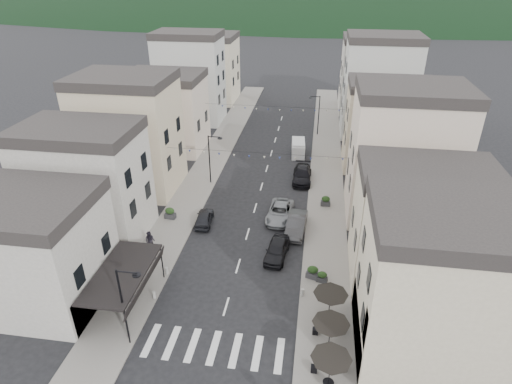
% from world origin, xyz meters
% --- Properties ---
extents(ground, '(700.00, 700.00, 0.00)m').
position_xyz_m(ground, '(0.00, 0.00, 0.00)').
color(ground, black).
rests_on(ground, ground).
extents(sidewalk_left, '(4.00, 76.00, 0.12)m').
position_xyz_m(sidewalk_left, '(-7.50, 32.00, 0.06)').
color(sidewalk_left, slate).
rests_on(sidewalk_left, ground).
extents(sidewalk_right, '(4.00, 76.00, 0.12)m').
position_xyz_m(sidewalk_right, '(7.50, 32.00, 0.06)').
color(sidewalk_right, slate).
rests_on(sidewalk_right, ground).
extents(hill_backdrop, '(640.00, 360.00, 70.00)m').
position_xyz_m(hill_backdrop, '(0.00, 300.00, 0.00)').
color(hill_backdrop, black).
rests_on(hill_backdrop, ground).
extents(boutique_building, '(12.00, 8.00, 8.00)m').
position_xyz_m(boutique_building, '(-15.50, 5.00, 4.00)').
color(boutique_building, '#A7A299').
rests_on(boutique_building, ground).
extents(bistro_building, '(10.00, 8.00, 10.00)m').
position_xyz_m(bistro_building, '(14.50, 4.00, 5.00)').
color(bistro_building, beige).
rests_on(bistro_building, ground).
extents(boutique_awning, '(3.77, 7.50, 3.28)m').
position_xyz_m(boutique_awning, '(-7.25, 5.00, 3.11)').
color(boutique_awning, black).
rests_on(boutique_awning, ground).
extents(buildings_row_left, '(10.20, 54.16, 14.00)m').
position_xyz_m(buildings_row_left, '(-14.50, 37.75, 6.12)').
color(buildings_row_left, '#A7A299').
rests_on(buildings_row_left, ground).
extents(buildings_row_right, '(10.20, 54.16, 14.50)m').
position_xyz_m(buildings_row_right, '(14.50, 36.59, 6.32)').
color(buildings_row_right, beige).
rests_on(buildings_row_right, ground).
extents(cafe_terrace, '(2.50, 8.10, 2.53)m').
position_xyz_m(cafe_terrace, '(7.70, 2.80, 2.36)').
color(cafe_terrace, black).
rests_on(cafe_terrace, ground).
extents(streetlamp_left_near, '(1.70, 0.56, 6.00)m').
position_xyz_m(streetlamp_left_near, '(-5.82, 2.00, 3.70)').
color(streetlamp_left_near, black).
rests_on(streetlamp_left_near, ground).
extents(streetlamp_left_far, '(1.70, 0.56, 6.00)m').
position_xyz_m(streetlamp_left_far, '(-5.82, 26.00, 3.70)').
color(streetlamp_left_far, black).
rests_on(streetlamp_left_far, ground).
extents(streetlamp_right_far, '(1.70, 0.56, 6.00)m').
position_xyz_m(streetlamp_right_far, '(5.82, 44.00, 3.70)').
color(streetlamp_right_far, black).
rests_on(streetlamp_right_far, ground).
extents(bollards, '(11.66, 10.26, 0.60)m').
position_xyz_m(bollards, '(0.00, 5.50, 0.42)').
color(bollards, gray).
rests_on(bollards, ground).
extents(bunting_near, '(19.00, 0.28, 0.62)m').
position_xyz_m(bunting_near, '(0.00, 22.00, 5.65)').
color(bunting_near, black).
rests_on(bunting_near, ground).
extents(bunting_far, '(19.00, 0.28, 0.62)m').
position_xyz_m(bunting_far, '(0.00, 38.00, 5.65)').
color(bunting_far, black).
rests_on(bunting_far, ground).
extents(parked_car_a, '(2.21, 4.56, 1.50)m').
position_xyz_m(parked_car_a, '(3.17, 12.84, 0.75)').
color(parked_car_a, black).
rests_on(parked_car_a, ground).
extents(parked_car_b, '(2.04, 5.01, 1.62)m').
position_xyz_m(parked_car_b, '(4.60, 17.11, 0.81)').
color(parked_car_b, '#323234').
rests_on(parked_car_b, ground).
extents(parked_car_c, '(2.77, 5.42, 1.46)m').
position_xyz_m(parked_car_c, '(2.80, 19.33, 0.73)').
color(parked_car_c, gray).
rests_on(parked_car_c, ground).
extents(parked_car_d, '(2.23, 5.37, 1.55)m').
position_xyz_m(parked_car_d, '(4.60, 28.22, 0.78)').
color(parked_car_d, black).
rests_on(parked_car_d, ground).
extents(parked_car_e, '(1.92, 4.01, 1.32)m').
position_xyz_m(parked_car_e, '(-4.60, 17.23, 0.66)').
color(parked_car_e, black).
rests_on(parked_car_e, ground).
extents(delivery_van, '(2.00, 4.43, 2.07)m').
position_xyz_m(delivery_van, '(3.64, 36.12, 1.02)').
color(delivery_van, silver).
rests_on(delivery_van, ground).
extents(pedestrian_a, '(0.85, 0.75, 1.95)m').
position_xyz_m(pedestrian_a, '(-7.43, 10.55, 1.10)').
color(pedestrian_a, black).
rests_on(pedestrian_a, sidewalk_left).
extents(pedestrian_b, '(0.95, 0.75, 1.91)m').
position_xyz_m(pedestrian_b, '(-8.24, 12.03, 1.08)').
color(pedestrian_b, black).
rests_on(pedestrian_b, sidewalk_left).
extents(planter_la, '(1.05, 0.62, 1.14)m').
position_xyz_m(planter_la, '(-7.80, 5.53, 0.68)').
color(planter_la, '#2D2D2F').
rests_on(planter_la, sidewalk_left).
extents(planter_lb, '(1.13, 0.69, 1.22)m').
position_xyz_m(planter_lb, '(-8.24, 17.52, 0.71)').
color(planter_lb, '#2B2B2D').
rests_on(planter_lb, sidewalk_left).
extents(planter_ra, '(0.97, 0.66, 0.99)m').
position_xyz_m(planter_ra, '(7.19, 9.87, 0.60)').
color(planter_ra, '#28292B').
rests_on(planter_ra, sidewalk_right).
extents(planter_rb, '(1.15, 0.84, 1.16)m').
position_xyz_m(planter_rb, '(6.41, 10.25, 0.68)').
color(planter_rb, '#323134').
rests_on(planter_rb, sidewalk_right).
extents(planter_rc, '(1.03, 0.60, 1.13)m').
position_xyz_m(planter_rc, '(7.41, 22.45, 0.67)').
color(planter_rc, '#313134').
rests_on(planter_rc, sidewalk_right).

